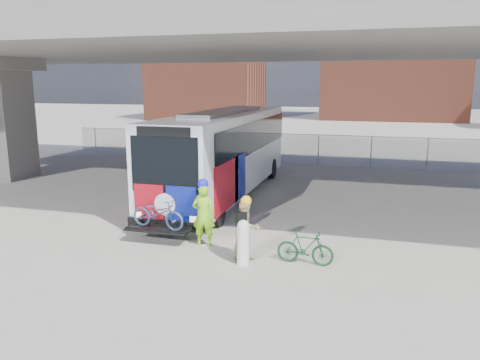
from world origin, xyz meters
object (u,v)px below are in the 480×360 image
at_px(bike_parked, 305,248).
at_px(bus, 225,147).
at_px(cyclist_hivis, 204,213).
at_px(cyclist_tan, 246,230).
at_px(bollard, 243,241).

bearing_deg(bike_parked, bus, 36.00).
relative_size(cyclist_hivis, bike_parked, 1.33).
xyz_separation_m(cyclist_hivis, cyclist_tan, (1.56, -0.89, -0.12)).
height_order(bus, bollard, bus).
bearing_deg(bollard, cyclist_hivis, 143.17).
relative_size(bus, cyclist_tan, 7.05).
bearing_deg(bike_parked, bollard, 110.19).
bearing_deg(cyclist_hivis, bus, -88.12).
height_order(bollard, cyclist_tan, cyclist_tan).
bearing_deg(cyclist_hivis, bollard, 132.79).
bearing_deg(cyclist_tan, cyclist_hivis, 108.74).
xyz_separation_m(bollard, bike_parked, (1.59, 0.49, -0.20)).
relative_size(bollard, cyclist_hivis, 0.61).
bearing_deg(cyclist_hivis, bike_parked, 157.48).
bearing_deg(bollard, bus, 111.37).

